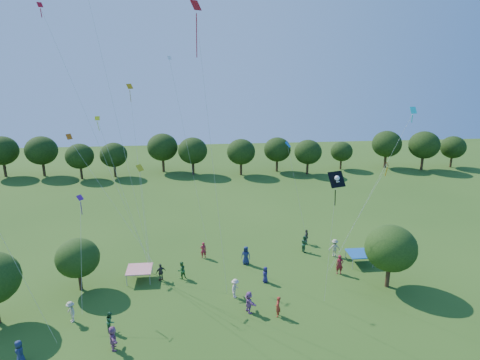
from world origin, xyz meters
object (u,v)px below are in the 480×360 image
object	(u,v)px
red_high_kite	(201,59)
pirate_kite	(337,182)
near_tree_north	(78,258)
near_tree_east	(391,248)
tent_red_stripe	(139,269)
tent_blue	(359,254)

from	to	relation	value
red_high_kite	pirate_kite	bearing A→B (deg)	-31.43
near_tree_north	red_high_kite	distance (m)	19.61
near_tree_east	tent_red_stripe	bearing A→B (deg)	171.13
near_tree_north	red_high_kite	world-z (taller)	red_high_kite
pirate_kite	red_high_kite	xyz separation A→B (m)	(-8.59, 5.25, 7.72)
tent_blue	red_high_kite	size ratio (longest dim) A/B	0.10
tent_blue	pirate_kite	bearing A→B (deg)	-121.84
tent_blue	red_high_kite	distance (m)	23.92
near_tree_east	pirate_kite	distance (m)	11.97
near_tree_north	tent_blue	world-z (taller)	near_tree_north
near_tree_east	tent_blue	distance (m)	5.20
near_tree_north	red_high_kite	xyz separation A→B (m)	(10.78, -2.58, 16.17)
tent_red_stripe	red_high_kite	bearing A→B (deg)	-32.44
near_tree_north	tent_blue	distance (m)	25.79
near_tree_east	tent_red_stripe	xyz separation A→B (m)	(-21.63, 3.38, -2.62)
near_tree_north	red_high_kite	bearing A→B (deg)	-13.47
tent_red_stripe	tent_blue	distance (m)	20.79
tent_blue	red_high_kite	world-z (taller)	red_high_kite
near_tree_north	tent_blue	size ratio (longest dim) A/B	2.12
near_tree_east	tent_red_stripe	distance (m)	22.05
tent_blue	pirate_kite	size ratio (longest dim) A/B	0.20
tent_blue	red_high_kite	bearing A→B (deg)	-162.06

